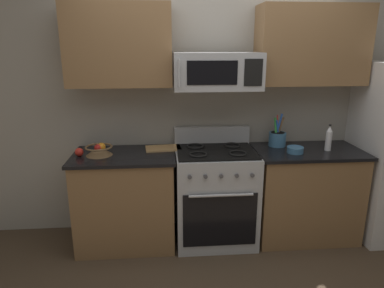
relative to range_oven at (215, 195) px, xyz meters
name	(u,v)px	position (x,y,z in m)	size (l,w,h in m)	color
ground_plane	(226,280)	(0.00, -0.66, -0.47)	(16.00, 16.00, 0.00)	#473828
wall_back	(211,104)	(0.00, 0.38, 0.83)	(8.00, 0.10, 2.60)	#9E998E
counter_left	(126,199)	(-0.86, 0.00, -0.02)	(0.95, 0.62, 0.91)	olive
range_oven	(215,195)	(0.00, 0.00, 0.00)	(0.76, 0.67, 1.09)	#B2B5BA
counter_right	(304,193)	(0.90, 0.00, -0.02)	(1.03, 0.62, 0.91)	olive
microwave	(217,71)	(0.00, 0.03, 1.19)	(0.78, 0.44, 0.32)	#B2B5BA
upper_cabinets_left	(119,46)	(-0.87, 0.16, 1.40)	(0.94, 0.34, 0.72)	olive
upper_cabinets_right	(312,46)	(0.91, 0.16, 1.40)	(1.02, 0.34, 0.72)	olive
utensil_crock	(277,138)	(0.64, 0.16, 0.52)	(0.17, 0.17, 0.33)	teal
fruit_basket	(99,150)	(-1.08, -0.01, 0.49)	(0.25, 0.25, 0.11)	brown
apple_loose	(79,152)	(-1.26, -0.02, 0.48)	(0.08, 0.08, 0.08)	red
cutting_board	(163,148)	(-0.50, 0.14, 0.44)	(0.34, 0.20, 0.02)	tan
bottle_vinegar	(329,139)	(1.08, -0.03, 0.55)	(0.06, 0.06, 0.25)	silver
prep_bowl	(295,150)	(0.74, -0.09, 0.47)	(0.15, 0.15, 0.06)	teal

